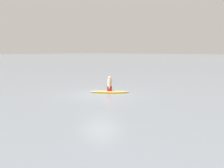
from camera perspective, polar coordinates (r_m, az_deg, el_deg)
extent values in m
plane|color=gray|center=(14.46, -2.90, -2.65)|extent=(400.00, 400.00, 0.00)
ellipsoid|color=gold|center=(15.09, -0.62, -1.96)|extent=(2.14, 2.42, 0.11)
cube|color=#A51E23|center=(15.05, -0.63, -1.17)|extent=(0.42, 0.42, 0.31)
cylinder|color=#D6AD8E|center=(14.99, -0.63, 0.30)|extent=(0.41, 0.41, 0.52)
sphere|color=#D6AD8E|center=(14.94, -0.63, 1.63)|extent=(0.21, 0.21, 0.21)
cylinder|color=#D6AD8E|center=(14.83, -0.66, -0.05)|extent=(0.12, 0.12, 0.57)
cylinder|color=#D6AD8E|center=(15.17, -0.60, 0.14)|extent=(0.12, 0.12, 0.57)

